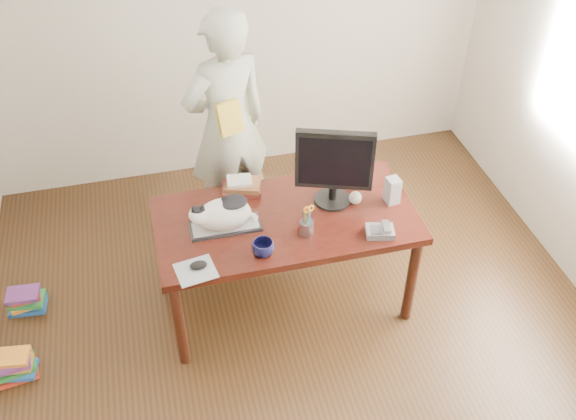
# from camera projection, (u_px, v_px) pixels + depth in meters

# --- Properties ---
(room) EXTENTS (4.50, 4.50, 4.50)m
(room) POSITION_uv_depth(u_px,v_px,m) (316.00, 204.00, 3.10)
(room) COLOR black
(room) RESTS_ON ground
(desk) EXTENTS (1.60, 0.80, 0.75)m
(desk) POSITION_uv_depth(u_px,v_px,m) (283.00, 227.00, 4.09)
(desk) COLOR black
(desk) RESTS_ON ground
(keyboard) EXTENTS (0.43, 0.16, 0.03)m
(keyboard) POSITION_uv_depth(u_px,v_px,m) (225.00, 227.00, 3.85)
(keyboard) COLOR black
(keyboard) RESTS_ON desk
(cat) EXTENTS (0.41, 0.21, 0.24)m
(cat) POSITION_uv_depth(u_px,v_px,m) (222.00, 213.00, 3.77)
(cat) COLOR white
(cat) RESTS_ON keyboard
(monitor) EXTENTS (0.46, 0.29, 0.53)m
(monitor) POSITION_uv_depth(u_px,v_px,m) (334.00, 164.00, 3.84)
(monitor) COLOR black
(monitor) RESTS_ON desk
(pen_cup) EXTENTS (0.10, 0.10, 0.21)m
(pen_cup) POSITION_uv_depth(u_px,v_px,m) (307.00, 226.00, 3.78)
(pen_cup) COLOR gray
(pen_cup) RESTS_ON desk
(mousepad) EXTENTS (0.24, 0.23, 0.00)m
(mousepad) POSITION_uv_depth(u_px,v_px,m) (196.00, 271.00, 3.59)
(mousepad) COLOR #A3A9AF
(mousepad) RESTS_ON desk
(mouse) EXTENTS (0.11, 0.08, 0.04)m
(mouse) POSITION_uv_depth(u_px,v_px,m) (198.00, 265.00, 3.59)
(mouse) COLOR black
(mouse) RESTS_ON mousepad
(coffee_mug) EXTENTS (0.18, 0.18, 0.10)m
(coffee_mug) POSITION_uv_depth(u_px,v_px,m) (263.00, 248.00, 3.65)
(coffee_mug) COLOR black
(coffee_mug) RESTS_ON desk
(phone) EXTENTS (0.19, 0.15, 0.08)m
(phone) POSITION_uv_depth(u_px,v_px,m) (381.00, 231.00, 3.80)
(phone) COLOR slate
(phone) RESTS_ON desk
(speaker) EXTENTS (0.09, 0.10, 0.17)m
(speaker) POSITION_uv_depth(u_px,v_px,m) (392.00, 190.00, 3.99)
(speaker) COLOR #9FA0A2
(speaker) RESTS_ON desk
(baseball) EXTENTS (0.08, 0.08, 0.08)m
(baseball) POSITION_uv_depth(u_px,v_px,m) (355.00, 198.00, 4.01)
(baseball) COLOR white
(baseball) RESTS_ON desk
(book_stack) EXTENTS (0.27, 0.23, 0.09)m
(book_stack) POSITION_uv_depth(u_px,v_px,m) (242.00, 186.00, 4.10)
(book_stack) COLOR #451512
(book_stack) RESTS_ON desk
(calculator) EXTENTS (0.26, 0.28, 0.07)m
(calculator) POSITION_uv_depth(u_px,v_px,m) (345.00, 170.00, 4.24)
(calculator) COLOR slate
(calculator) RESTS_ON desk
(person) EXTENTS (0.74, 0.60, 1.74)m
(person) POSITION_uv_depth(u_px,v_px,m) (227.00, 127.00, 4.47)
(person) COLOR silver
(person) RESTS_ON ground
(held_book) EXTENTS (0.19, 0.15, 0.23)m
(held_book) POSITION_uv_depth(u_px,v_px,m) (230.00, 118.00, 4.23)
(held_book) COLOR gold
(held_book) RESTS_ON person
(book_pile_a) EXTENTS (0.27, 0.22, 0.18)m
(book_pile_a) POSITION_uv_depth(u_px,v_px,m) (15.00, 366.00, 3.90)
(book_pile_a) COLOR red
(book_pile_a) RESTS_ON ground
(book_pile_b) EXTENTS (0.26, 0.20, 0.15)m
(book_pile_b) POSITION_uv_depth(u_px,v_px,m) (26.00, 300.00, 4.32)
(book_pile_b) COLOR #1B51A6
(book_pile_b) RESTS_ON ground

